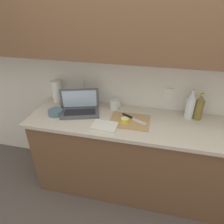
{
  "coord_description": "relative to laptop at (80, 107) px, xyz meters",
  "views": [
    {
      "loc": [
        0.05,
        -1.59,
        1.91
      ],
      "look_at": [
        -0.31,
        -0.01,
        0.96
      ],
      "focal_mm": 32.0,
      "sensor_mm": 36.0,
      "label": 1
    }
  ],
  "objects": [
    {
      "name": "wall_back",
      "position": [
        0.66,
        0.18,
        0.62
      ],
      "size": [
        5.2,
        0.38,
        2.6
      ],
      "color": "white",
      "rests_on": "ground_plane"
    },
    {
      "name": "lemon_half_cut",
      "position": [
        0.48,
        -0.09,
        -0.03
      ],
      "size": [
        0.07,
        0.07,
        0.04
      ],
      "color": "yellow",
      "rests_on": "cutting_board"
    },
    {
      "name": "ground_plane",
      "position": [
        0.66,
        -0.05,
        -0.94
      ],
      "size": [
        12.0,
        12.0,
        0.0
      ],
      "primitive_type": "plane",
      "color": "#564C47",
      "rests_on": "ground"
    },
    {
      "name": "bottle_oil_tall",
      "position": [
        1.06,
        0.13,
        0.08
      ],
      "size": [
        0.08,
        0.08,
        0.29
      ],
      "color": "silver",
      "rests_on": "counter_unit"
    },
    {
      "name": "measuring_cup",
      "position": [
        0.32,
        0.15,
        -0.01
      ],
      "size": [
        0.12,
        0.1,
        0.1
      ],
      "color": "silver",
      "rests_on": "counter_unit"
    },
    {
      "name": "counter_unit",
      "position": [
        0.68,
        -0.05,
        -0.49
      ],
      "size": [
        2.25,
        0.6,
        0.88
      ],
      "color": "brown",
      "rests_on": "ground_plane"
    },
    {
      "name": "laptop",
      "position": [
        0.0,
        0.0,
        0.0
      ],
      "size": [
        0.43,
        0.32,
        0.23
      ],
      "rotation": [
        0.0,
        0.0,
        0.31
      ],
      "color": "#515156",
      "rests_on": "counter_unit"
    },
    {
      "name": "cutting_board",
      "position": [
        0.52,
        -0.06,
        -0.05
      ],
      "size": [
        0.37,
        0.28,
        0.01
      ],
      "primitive_type": "cube",
      "color": "tan",
      "rests_on": "counter_unit"
    },
    {
      "name": "dish_towel",
      "position": [
        0.31,
        -0.21,
        -0.04
      ],
      "size": [
        0.23,
        0.17,
        0.02
      ],
      "primitive_type": "cube",
      "rotation": [
        0.0,
        0.0,
        -0.05
      ],
      "color": "silver",
      "rests_on": "counter_unit"
    },
    {
      "name": "knife",
      "position": [
        0.51,
        -0.01,
        -0.04
      ],
      "size": [
        0.25,
        0.15,
        0.02
      ],
      "rotation": [
        0.0,
        0.0,
        -0.48
      ],
      "color": "silver",
      "rests_on": "cutting_board"
    },
    {
      "name": "paper_towel_roll",
      "position": [
        -0.32,
        0.16,
        0.07
      ],
      "size": [
        0.11,
        0.11,
        0.25
      ],
      "color": "white",
      "rests_on": "counter_unit"
    },
    {
      "name": "bottle_green_soda",
      "position": [
        1.14,
        0.13,
        0.07
      ],
      "size": [
        0.08,
        0.08,
        0.27
      ],
      "color": "olive",
      "rests_on": "counter_unit"
    },
    {
      "name": "bowl_white",
      "position": [
        -0.22,
        -0.1,
        -0.03
      ],
      "size": [
        0.15,
        0.15,
        0.05
      ],
      "color": "slate",
      "rests_on": "counter_unit"
    }
  ]
}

